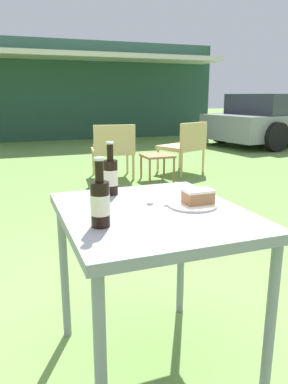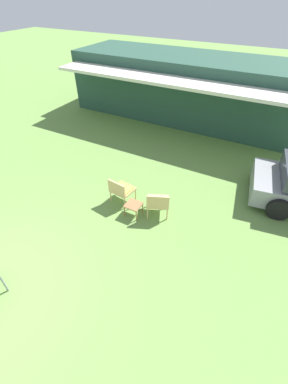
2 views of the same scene
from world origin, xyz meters
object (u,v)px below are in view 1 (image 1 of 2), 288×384
(cake_on_plate, at_px, (196,200))
(cola_bottle_near, at_px, (111,176))
(parked_car, at_px, (282,120))
(patio_table, at_px, (152,229))
(garden_side_table, at_px, (157,158))
(wicker_chair_plain, at_px, (185,144))
(wicker_chair_cushioned, at_px, (113,148))
(cola_bottle_far, at_px, (100,202))

(cake_on_plate, bearing_deg, cola_bottle_near, 132.67)
(parked_car, height_order, cola_bottle_near, parked_car)
(parked_car, relative_size, cola_bottle_near, 16.93)
(patio_table, bearing_deg, cake_on_plate, -2.35)
(garden_side_table, distance_m, cake_on_plate, 3.86)
(garden_side_table, height_order, patio_table, patio_table)
(wicker_chair_plain, bearing_deg, cake_on_plate, 40.72)
(wicker_chair_cushioned, bearing_deg, parked_car, -146.45)
(wicker_chair_plain, xyz_separation_m, garden_side_table, (-0.59, -0.29, -0.14))
(parked_car, xyz_separation_m, wicker_chair_plain, (-3.93, -2.48, -0.14))
(wicker_chair_cushioned, height_order, wicker_chair_plain, same)
(patio_table, relative_size, cola_bottle_far, 3.37)
(garden_side_table, relative_size, cola_bottle_far, 1.71)
(cake_on_plate, relative_size, cola_bottle_near, 0.84)
(patio_table, bearing_deg, parked_car, 46.64)
(garden_side_table, bearing_deg, wicker_chair_cushioned, 151.45)
(patio_table, xyz_separation_m, cake_on_plate, (0.19, -0.01, 0.10))
(garden_side_table, distance_m, patio_table, 3.91)
(wicker_chair_plain, distance_m, patio_table, 4.42)
(garden_side_table, bearing_deg, cake_on_plate, -109.97)
(garden_side_table, distance_m, cola_bottle_far, 4.14)
(wicker_chair_cushioned, xyz_separation_m, cola_bottle_near, (-1.02, -3.61, 0.38))
(garden_side_table, xyz_separation_m, cake_on_plate, (-1.31, -3.61, 0.46))
(parked_car, relative_size, wicker_chair_plain, 5.20)
(patio_table, bearing_deg, cola_bottle_far, -154.05)
(patio_table, height_order, cake_on_plate, cake_on_plate)
(wicker_chair_cushioned, relative_size, cake_on_plate, 3.89)
(wicker_chair_cushioned, xyz_separation_m, cake_on_plate, (-0.74, -3.92, 0.31))
(patio_table, distance_m, cake_on_plate, 0.22)
(wicker_chair_cushioned, bearing_deg, cake_on_plate, 87.10)
(wicker_chair_cushioned, xyz_separation_m, patio_table, (-0.93, -3.91, 0.21))
(wicker_chair_plain, bearing_deg, patio_table, 38.47)
(garden_side_table, height_order, cake_on_plate, cake_on_plate)
(wicker_chair_cushioned, relative_size, cola_bottle_far, 3.26)
(parked_car, relative_size, garden_side_table, 9.90)
(wicker_chair_plain, height_order, cola_bottle_near, cola_bottle_near)
(patio_table, relative_size, cola_bottle_near, 3.37)
(wicker_chair_cushioned, distance_m, cake_on_plate, 4.00)
(cake_on_plate, bearing_deg, cola_bottle_far, -165.67)
(cola_bottle_near, bearing_deg, garden_side_table, 64.27)
(wicker_chair_cushioned, distance_m, cola_bottle_far, 4.21)
(garden_side_table, xyz_separation_m, patio_table, (-1.50, -3.60, 0.35))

